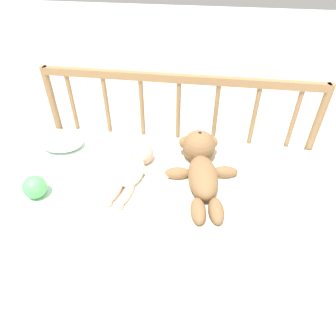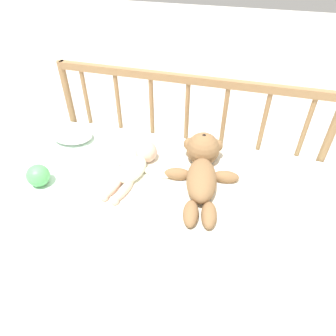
% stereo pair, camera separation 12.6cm
% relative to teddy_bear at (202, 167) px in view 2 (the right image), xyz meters
% --- Properties ---
extents(ground_plane, '(12.00, 12.00, 0.00)m').
position_rel_teddy_bear_xyz_m(ground_plane, '(-0.14, -0.04, -0.56)').
color(ground_plane, silver).
extents(crib_mattress, '(1.34, 0.60, 0.50)m').
position_rel_teddy_bear_xyz_m(crib_mattress, '(-0.14, -0.04, -0.31)').
color(crib_mattress, silver).
rests_on(crib_mattress, ground_plane).
extents(crib_rail, '(1.34, 0.04, 0.83)m').
position_rel_teddy_bear_xyz_m(crib_rail, '(-0.14, 0.29, 0.04)').
color(crib_rail, '#997047').
rests_on(crib_rail, ground_plane).
extents(blanket, '(0.84, 0.53, 0.01)m').
position_rel_teddy_bear_xyz_m(blanket, '(-0.12, -0.05, -0.06)').
color(blanket, silver).
rests_on(blanket, crib_mattress).
extents(teddy_bear, '(0.32, 0.49, 0.15)m').
position_rel_teddy_bear_xyz_m(teddy_bear, '(0.00, 0.00, 0.00)').
color(teddy_bear, olive).
rests_on(teddy_bear, crib_mattress).
extents(baby, '(0.31, 0.37, 0.10)m').
position_rel_teddy_bear_xyz_m(baby, '(-0.29, -0.04, -0.02)').
color(baby, '#EAEACC').
rests_on(baby, crib_mattress).
extents(small_pillow, '(0.21, 0.16, 0.06)m').
position_rel_teddy_bear_xyz_m(small_pillow, '(-0.69, 0.11, -0.03)').
color(small_pillow, white).
rests_on(small_pillow, crib_mattress).
extents(toy_ball, '(0.09, 0.09, 0.09)m').
position_rel_teddy_bear_xyz_m(toy_ball, '(-0.65, -0.23, -0.01)').
color(toy_ball, '#59BF66').
rests_on(toy_ball, crib_mattress).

